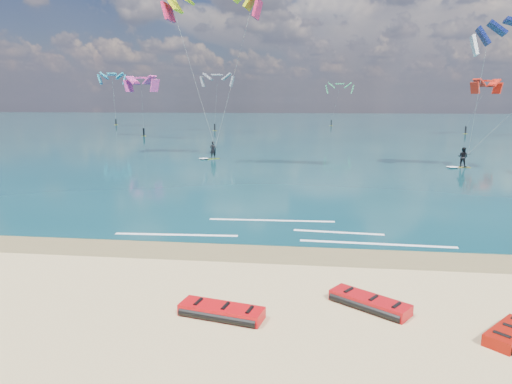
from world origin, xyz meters
The scene contains 10 objects.
ground centered at (0.00, 40.00, 0.00)m, with size 320.00×320.00×0.00m, color tan.
wet_sand_strip centered at (0.00, 3.00, 0.00)m, with size 320.00×2.40×0.01m, color brown.
sea centered at (0.00, 104.00, 0.02)m, with size 320.00×200.00×0.04m, color #0B343D.
packed_kite_left centered at (0.45, -2.69, 0.00)m, with size 2.68×1.10×0.40m, color red, non-canonical shape.
packed_kite_mid centered at (4.79, -1.57, 0.00)m, with size 2.64×1.09×0.40m, color #BB0D11, non-canonical shape.
packed_kite_right centered at (8.22, -3.04, 0.00)m, with size 1.96×1.03×0.38m, color #9D1106, non-canonical shape.
kitesurfer_main centered at (-6.74, 29.94, 9.39)m, with size 8.97×6.54×17.68m.
kitesurfer_far centered at (18.37, 26.23, 7.28)m, with size 10.44×7.74×13.94m.
shoreline_foam centered at (1.96, 6.02, 0.04)m, with size 15.30×3.87×0.01m.
distant_kites centered at (-16.86, 80.45, 5.39)m, with size 83.33×39.46×12.31m.
Camera 1 is at (2.92, -14.74, 6.18)m, focal length 32.00 mm.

